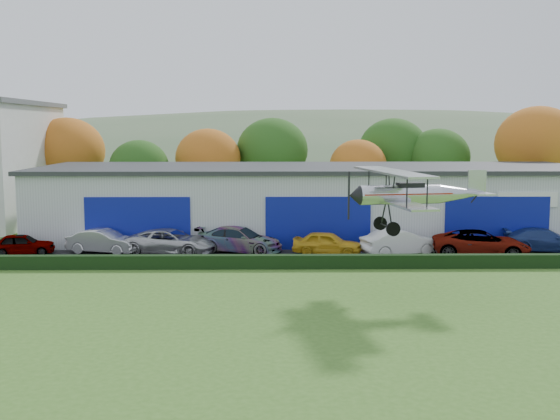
{
  "coord_description": "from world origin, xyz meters",
  "views": [
    {
      "loc": [
        1.88,
        -21.55,
        8.14
      ],
      "look_at": [
        2.33,
        11.99,
        3.96
      ],
      "focal_mm": 42.36,
      "sensor_mm": 36.0,
      "label": 1
    }
  ],
  "objects_px": {
    "car_5": "(400,242)",
    "biplane": "(412,192)",
    "hangar": "(312,201)",
    "car_3": "(240,240)",
    "car_6": "(481,244)",
    "car_7": "(544,240)",
    "car_1": "(104,241)",
    "car_0": "(22,244)",
    "car_2": "(171,242)",
    "car_4": "(327,243)"
  },
  "relations": [
    {
      "from": "car_2",
      "to": "car_7",
      "type": "relative_size",
      "value": 1.1
    },
    {
      "from": "hangar",
      "to": "car_1",
      "type": "bearing_deg",
      "value": -153.13
    },
    {
      "from": "hangar",
      "to": "car_7",
      "type": "distance_m",
      "value": 16.51
    },
    {
      "from": "car_2",
      "to": "car_4",
      "type": "xyz_separation_m",
      "value": [
        10.08,
        -0.43,
        -0.05
      ]
    },
    {
      "from": "hangar",
      "to": "car_3",
      "type": "relative_size",
      "value": 7.2
    },
    {
      "from": "car_3",
      "to": "car_5",
      "type": "bearing_deg",
      "value": -79.37
    },
    {
      "from": "car_1",
      "to": "car_7",
      "type": "distance_m",
      "value": 28.88
    },
    {
      "from": "car_7",
      "to": "biplane",
      "type": "xyz_separation_m",
      "value": [
        -11.17,
        -10.88,
        4.23
      ]
    },
    {
      "from": "hangar",
      "to": "car_6",
      "type": "bearing_deg",
      "value": -40.44
    },
    {
      "from": "biplane",
      "to": "car_0",
      "type": "bearing_deg",
      "value": 146.4
    },
    {
      "from": "car_1",
      "to": "car_5",
      "type": "height_order",
      "value": "car_5"
    },
    {
      "from": "car_4",
      "to": "car_5",
      "type": "bearing_deg",
      "value": -79.36
    },
    {
      "from": "car_6",
      "to": "biplane",
      "type": "relative_size",
      "value": 0.74
    },
    {
      "from": "hangar",
      "to": "car_3",
      "type": "height_order",
      "value": "hangar"
    },
    {
      "from": "car_7",
      "to": "car_4",
      "type": "bearing_deg",
      "value": 102.82
    },
    {
      "from": "car_0",
      "to": "car_3",
      "type": "distance_m",
      "value": 13.95
    },
    {
      "from": "car_4",
      "to": "car_5",
      "type": "height_order",
      "value": "car_5"
    },
    {
      "from": "hangar",
      "to": "car_3",
      "type": "xyz_separation_m",
      "value": [
        -5.2,
        -6.8,
        -1.79
      ]
    },
    {
      "from": "hangar",
      "to": "car_7",
      "type": "bearing_deg",
      "value": -25.1
    },
    {
      "from": "car_3",
      "to": "car_2",
      "type": "bearing_deg",
      "value": 116.51
    },
    {
      "from": "car_2",
      "to": "car_6",
      "type": "height_order",
      "value": "car_6"
    },
    {
      "from": "car_3",
      "to": "car_4",
      "type": "relative_size",
      "value": 1.28
    },
    {
      "from": "car_5",
      "to": "car_7",
      "type": "xyz_separation_m",
      "value": [
        9.73,
        1.14,
        -0.06
      ]
    },
    {
      "from": "car_0",
      "to": "biplane",
      "type": "bearing_deg",
      "value": -124.8
    },
    {
      "from": "car_3",
      "to": "car_5",
      "type": "distance_m",
      "value": 10.41
    },
    {
      "from": "car_6",
      "to": "car_7",
      "type": "height_order",
      "value": "car_6"
    },
    {
      "from": "hangar",
      "to": "car_5",
      "type": "height_order",
      "value": "hangar"
    },
    {
      "from": "car_2",
      "to": "car_7",
      "type": "height_order",
      "value": "car_2"
    },
    {
      "from": "car_5",
      "to": "car_7",
      "type": "height_order",
      "value": "car_5"
    },
    {
      "from": "hangar",
      "to": "car_4",
      "type": "relative_size",
      "value": 9.19
    },
    {
      "from": "car_0",
      "to": "car_1",
      "type": "height_order",
      "value": "car_1"
    },
    {
      "from": "car_2",
      "to": "car_7",
      "type": "bearing_deg",
      "value": -76.77
    },
    {
      "from": "car_4",
      "to": "car_7",
      "type": "distance_m",
      "value": 14.41
    },
    {
      "from": "car_3",
      "to": "car_6",
      "type": "relative_size",
      "value": 0.94
    },
    {
      "from": "car_1",
      "to": "car_4",
      "type": "distance_m",
      "value": 14.52
    },
    {
      "from": "car_4",
      "to": "hangar",
      "type": "bearing_deg",
      "value": 16.46
    },
    {
      "from": "car_1",
      "to": "car_7",
      "type": "bearing_deg",
      "value": -74.74
    },
    {
      "from": "car_7",
      "to": "car_2",
      "type": "bearing_deg",
      "value": 100.26
    },
    {
      "from": "car_3",
      "to": "biplane",
      "type": "height_order",
      "value": "biplane"
    },
    {
      "from": "car_2",
      "to": "biplane",
      "type": "distance_m",
      "value": 17.37
    },
    {
      "from": "car_4",
      "to": "biplane",
      "type": "height_order",
      "value": "biplane"
    },
    {
      "from": "car_2",
      "to": "car_3",
      "type": "distance_m",
      "value": 4.46
    },
    {
      "from": "car_5",
      "to": "biplane",
      "type": "distance_m",
      "value": 10.69
    },
    {
      "from": "car_0",
      "to": "car_5",
      "type": "bearing_deg",
      "value": -101.81
    },
    {
      "from": "car_1",
      "to": "biplane",
      "type": "xyz_separation_m",
      "value": [
        17.71,
        -10.74,
        4.21
      ]
    },
    {
      "from": "hangar",
      "to": "car_2",
      "type": "xyz_separation_m",
      "value": [
        -9.6,
        -7.47,
        -1.8
      ]
    },
    {
      "from": "car_5",
      "to": "car_3",
      "type": "bearing_deg",
      "value": 64.95
    },
    {
      "from": "car_4",
      "to": "car_7",
      "type": "height_order",
      "value": "car_7"
    },
    {
      "from": "car_1",
      "to": "biplane",
      "type": "relative_size",
      "value": 0.58
    },
    {
      "from": "car_1",
      "to": "car_5",
      "type": "distance_m",
      "value": 19.18
    }
  ]
}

